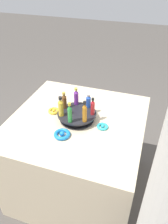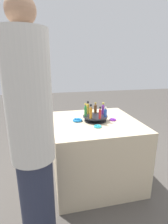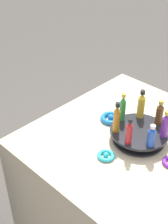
{
  "view_description": "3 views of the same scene",
  "coord_description": "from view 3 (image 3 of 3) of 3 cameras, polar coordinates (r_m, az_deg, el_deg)",
  "views": [
    {
      "loc": [
        1.14,
        0.43,
        1.65
      ],
      "look_at": [
        0.07,
        0.08,
        0.85
      ],
      "focal_mm": 35.0,
      "sensor_mm": 36.0,
      "label": 1
    },
    {
      "loc": [
        0.52,
        1.74,
        1.34
      ],
      "look_at": [
        0.16,
        0.17,
        0.88
      ],
      "focal_mm": 28.0,
      "sensor_mm": 36.0,
      "label": 2
    },
    {
      "loc": [
        -0.6,
        0.97,
        1.65
      ],
      "look_at": [
        0.18,
        0.18,
        0.88
      ],
      "focal_mm": 50.0,
      "sensor_mm": 36.0,
      "label": 3
    }
  ],
  "objects": [
    {
      "name": "party_table",
      "position": [
        1.72,
        8.66,
        -14.25
      ],
      "size": [
        0.93,
        0.93,
        0.72
      ],
      "color": "beige",
      "rests_on": "ground_plane"
    },
    {
      "name": "display_stand",
      "position": [
        1.45,
        9.99,
        -4.1
      ],
      "size": [
        0.27,
        0.27,
        0.06
      ],
      "color": "black",
      "rests_on": "party_table"
    },
    {
      "name": "bottle_brown",
      "position": [
        1.47,
        13.65,
        -0.22
      ],
      "size": [
        0.03,
        0.03,
        0.12
      ],
      "color": "brown",
      "rests_on": "display_stand"
    },
    {
      "name": "bottle_gold",
      "position": [
        1.49,
        10.42,
        1.28
      ],
      "size": [
        0.03,
        0.03,
        0.15
      ],
      "color": "gold",
      "rests_on": "display_stand"
    },
    {
      "name": "bottle_green",
      "position": [
        1.45,
        7.08,
        0.71
      ],
      "size": [
        0.03,
        0.03,
        0.14
      ],
      "color": "#288438",
      "rests_on": "display_stand"
    },
    {
      "name": "bottle_amber",
      "position": [
        1.38,
        5.99,
        -1.21
      ],
      "size": [
        0.03,
        0.03,
        0.15
      ],
      "color": "#AD6B19",
      "rests_on": "display_stand"
    },
    {
      "name": "bottle_red",
      "position": [
        1.32,
        8.24,
        -3.68
      ],
      "size": [
        0.03,
        0.03,
        0.13
      ],
      "color": "#B21E23",
      "rests_on": "display_stand"
    },
    {
      "name": "bottle_blue",
      "position": [
        1.33,
        12.23,
        -4.38
      ],
      "size": [
        0.03,
        0.03,
        0.11
      ],
      "color": "#234CAD",
      "rests_on": "display_stand"
    },
    {
      "name": "bottle_purple",
      "position": [
        1.39,
        14.65,
        -2.3
      ],
      "size": [
        0.03,
        0.03,
        0.13
      ],
      "color": "#702D93",
      "rests_on": "display_stand"
    },
    {
      "name": "ribbon_bow_gold",
      "position": [
        1.59,
        14.87,
        -2.01
      ],
      "size": [
        0.08,
        0.08,
        0.03
      ],
      "color": "gold",
      "rests_on": "party_table"
    },
    {
      "name": "ribbon_bow_blue",
      "position": [
        1.57,
        4.94,
        -1.1
      ],
      "size": [
        0.11,
        0.11,
        0.03
      ],
      "color": "blue",
      "rests_on": "party_table"
    },
    {
      "name": "ribbon_bow_teal",
      "position": [
        1.36,
        4.04,
        -7.95
      ],
      "size": [
        0.08,
        0.08,
        0.02
      ],
      "color": "#2DB7CC",
      "rests_on": "party_table"
    }
  ]
}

